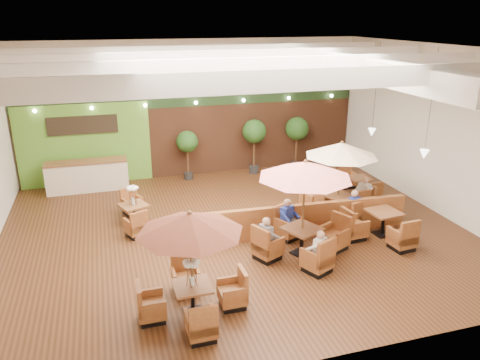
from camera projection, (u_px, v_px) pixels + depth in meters
name	position (u px, v px, depth m)	size (l,w,h in m)	color
room	(232.00, 108.00, 14.52)	(14.04, 14.00, 5.52)	#381E0F
service_counter	(87.00, 176.00, 17.80)	(3.00, 0.75, 1.18)	beige
booth_divider	(296.00, 220.00, 14.18)	(7.16, 0.18, 0.99)	brown
table_0	(191.00, 245.00, 10.01)	(2.44, 2.44, 2.52)	brown
table_1	(304.00, 191.00, 12.58)	(2.92, 2.92, 2.78)	brown
table_2	(340.00, 165.00, 15.16)	(2.67, 2.67, 2.58)	brown
table_3	(134.00, 210.00, 14.89)	(1.02, 2.50, 1.47)	brown
table_4	(375.00, 225.00, 14.15)	(1.82, 2.67, 0.98)	brown
table_5	(359.00, 186.00, 17.42)	(0.80, 2.30, 0.86)	brown
topiary_0	(187.00, 144.00, 18.72)	(0.87, 0.87, 2.02)	black
topiary_1	(254.00, 134.00, 19.41)	(0.99, 0.99, 2.30)	black
topiary_2	(297.00, 131.00, 19.93)	(0.99, 0.99, 2.29)	black
diner_0	(318.00, 246.00, 12.04)	(0.42, 0.41, 0.74)	silver
diner_1	(288.00, 215.00, 13.88)	(0.45, 0.44, 0.79)	#24389F
diner_2	(268.00, 234.00, 12.68)	(0.39, 0.43, 0.80)	slate
diner_3	(352.00, 205.00, 14.64)	(0.44, 0.41, 0.79)	#24389F
diner_4	(363.00, 191.00, 15.75)	(0.42, 0.45, 0.81)	silver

